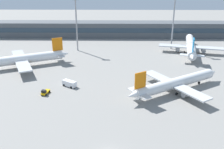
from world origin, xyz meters
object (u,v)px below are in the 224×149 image
(airplane_near, at_px, (177,83))
(service_van_white, at_px, (69,83))
(baggage_tug_yellow, at_px, (45,92))
(floodlight_tower_east, at_px, (174,16))
(floodlight_tower_west, at_px, (76,21))
(airplane_mid, at_px, (18,60))
(airplane_far, at_px, (191,46))

(airplane_near, height_order, service_van_white, airplane_near)
(baggage_tug_yellow, xyz_separation_m, floodlight_tower_east, (51.64, 55.36, 16.19))
(airplane_near, xyz_separation_m, floodlight_tower_west, (-39.56, 48.13, 12.11))
(baggage_tug_yellow, relative_size, service_van_white, 0.71)
(airplane_mid, bearing_deg, airplane_near, -20.12)
(airplane_near, distance_m, baggage_tug_yellow, 43.15)
(airplane_near, bearing_deg, floodlight_tower_east, 80.58)
(airplane_mid, distance_m, baggage_tug_yellow, 31.14)
(baggage_tug_yellow, distance_m, service_van_white, 9.36)
(airplane_mid, height_order, airplane_far, airplane_far)
(airplane_near, xyz_separation_m, airplane_far, (16.87, 45.87, 0.36))
(floodlight_tower_east, bearing_deg, baggage_tug_yellow, -133.01)
(airplane_mid, bearing_deg, floodlight_tower_west, 50.66)
(service_van_white, distance_m, floodlight_tower_east, 68.25)
(airplane_near, xyz_separation_m, baggage_tug_yellow, (-42.98, -3.17, -2.17))
(airplane_near, relative_size, service_van_white, 6.35)
(airplane_mid, xyz_separation_m, airplane_far, (77.63, 23.61, 0.02))
(airplane_far, bearing_deg, airplane_mid, -163.08)
(service_van_white, xyz_separation_m, floodlight_tower_west, (-3.41, 44.91, 13.96))
(airplane_far, bearing_deg, airplane_near, -110.20)
(baggage_tug_yellow, relative_size, floodlight_tower_west, 0.15)
(floodlight_tower_east, bearing_deg, airplane_far, -37.55)
(airplane_near, relative_size, floodlight_tower_west, 1.33)
(airplane_mid, relative_size, service_van_white, 7.48)
(airplane_far, bearing_deg, floodlight_tower_east, 142.45)
(floodlight_tower_west, bearing_deg, service_van_white, -85.66)
(service_van_white, bearing_deg, baggage_tug_yellow, -136.87)
(airplane_near, height_order, baggage_tug_yellow, airplane_near)
(airplane_far, height_order, baggage_tug_yellow, airplane_far)
(airplane_mid, relative_size, floodlight_tower_east, 1.37)
(floodlight_tower_west, bearing_deg, airplane_mid, -129.34)
(airplane_near, relative_size, baggage_tug_yellow, 8.98)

